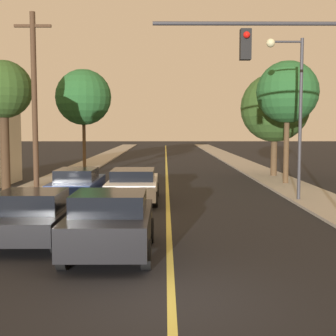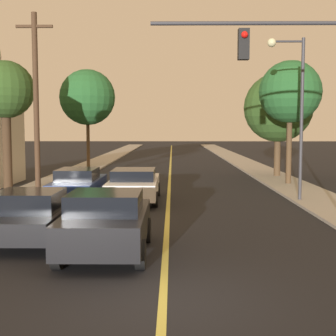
{
  "view_description": "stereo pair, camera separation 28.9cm",
  "coord_description": "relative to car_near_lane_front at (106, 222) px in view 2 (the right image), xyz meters",
  "views": [
    {
      "loc": [
        -0.12,
        -8.33,
        3.16
      ],
      "look_at": [
        0.0,
        9.65,
        1.6
      ],
      "focal_mm": 50.0,
      "sensor_mm": 36.0,
      "label": 1
    },
    {
      "loc": [
        0.17,
        -8.33,
        3.16
      ],
      "look_at": [
        0.0,
        9.65,
        1.6
      ],
      "focal_mm": 50.0,
      "sensor_mm": 36.0,
      "label": 2
    }
  ],
  "objects": [
    {
      "name": "car_near_lane_second",
      "position": [
        0.0,
        8.43,
        -0.08
      ],
      "size": [
        2.11,
        4.91,
        1.4
      ],
      "color": "white",
      "rests_on": "ground"
    },
    {
      "name": "sidewalk_left",
      "position": [
        -5.01,
        32.95,
        -0.76
      ],
      "size": [
        2.5,
        80.0,
        0.12
      ],
      "color": "#9E998E",
      "rests_on": "ground"
    },
    {
      "name": "utility_pole_left",
      "position": [
        -4.36,
        9.26,
        3.47
      ],
      "size": [
        1.6,
        0.24,
        8.01
      ],
      "color": "#422D1E",
      "rests_on": "ground"
    },
    {
      "name": "tree_right_far",
      "position": [
        8.26,
        18.17,
        3.57
      ],
      "size": [
        4.31,
        4.31,
        6.44
      ],
      "color": "#4C3823",
      "rests_on": "ground"
    },
    {
      "name": "ground_plane",
      "position": [
        1.46,
        -3.05,
        -0.82
      ],
      "size": [
        200.0,
        200.0,
        0.0
      ],
      "primitive_type": "plane",
      "color": "black"
    },
    {
      "name": "sidewalk_right",
      "position": [
        7.94,
        32.95,
        -0.76
      ],
      "size": [
        2.5,
        80.0,
        0.12
      ],
      "color": "#9E998E",
      "rests_on": "ground"
    },
    {
      "name": "tree_right_near",
      "position": [
        7.98,
        14.09,
        4.23
      ],
      "size": [
        3.35,
        3.35,
        6.63
      ],
      "color": "#4C3823",
      "rests_on": "ground"
    },
    {
      "name": "car_near_lane_front",
      "position": [
        0.0,
        0.0,
        0.0
      ],
      "size": [
        2.08,
        3.97,
        1.59
      ],
      "color": "black",
      "rests_on": "ground"
    },
    {
      "name": "car_outer_lane_second",
      "position": [
        -2.3,
        7.99,
        -0.06
      ],
      "size": [
        1.88,
        4.53,
        1.46
      ],
      "color": "navy",
      "rests_on": "ground"
    },
    {
      "name": "car_outer_lane_front",
      "position": [
        -2.3,
        1.36,
        -0.09
      ],
      "size": [
        2.06,
        3.96,
        1.43
      ],
      "color": "black",
      "rests_on": "ground"
    },
    {
      "name": "road_surface",
      "position": [
        1.46,
        32.95,
        -0.82
      ],
      "size": [
        10.46,
        80.0,
        0.01
      ],
      "color": "black",
      "rests_on": "ground"
    },
    {
      "name": "streetlamp_right",
      "position": [
        6.68,
        8.32,
        3.63
      ],
      "size": [
        1.56,
        0.36,
        6.73
      ],
      "color": "#333338",
      "rests_on": "ground"
    },
    {
      "name": "tree_left_far",
      "position": [
        -4.84,
        24.45,
        4.63
      ],
      "size": [
        4.22,
        4.22,
        7.45
      ],
      "color": "#4C3823",
      "rests_on": "ground"
    },
    {
      "name": "traffic_signal_mast",
      "position": [
        5.61,
        2.7,
        3.69
      ],
      "size": [
        6.2,
        0.42,
        6.35
      ],
      "color": "#333338",
      "rests_on": "ground"
    },
    {
      "name": "tree_left_near",
      "position": [
        -6.0,
        10.11,
        3.98
      ],
      "size": [
        2.63,
        2.63,
        6.09
      ],
      "color": "#3D2B1C",
      "rests_on": "ground"
    }
  ]
}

